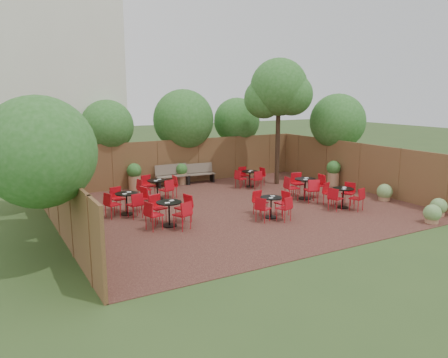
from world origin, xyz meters
TOP-DOWN VIEW (x-y plane):
  - ground at (0.00, 0.00)m, footprint 80.00×80.00m
  - courtyard_paving at (0.00, 0.00)m, footprint 12.00×10.00m
  - fence_back at (0.00, 5.00)m, footprint 12.00×0.08m
  - fence_left at (-6.00, 0.00)m, footprint 0.08×10.00m
  - fence_right at (6.00, 0.00)m, footprint 0.08×10.00m
  - neighbour_building at (-4.50, 8.00)m, footprint 5.00×4.00m
  - overhang_foliage at (-1.43, 2.72)m, footprint 15.84×10.76m
  - courtyard_tree at (3.73, 2.68)m, footprint 2.68×2.58m
  - park_bench_left at (-0.53, 4.63)m, footprint 1.54×0.55m
  - park_bench_right at (0.78, 4.62)m, footprint 1.45×0.56m
  - bistro_tables at (-0.05, 0.24)m, footprint 8.51×6.12m
  - planters at (-0.26, 3.60)m, footprint 11.21×4.19m
  - low_shrubs at (5.08, -3.46)m, footprint 1.63×3.35m

SIDE VIEW (x-z plane):
  - ground at x=0.00m, z-range 0.00..0.00m
  - courtyard_paving at x=0.00m, z-range 0.00..0.02m
  - low_shrubs at x=5.08m, z-range 0.00..0.63m
  - bistro_tables at x=-0.05m, z-range -0.01..0.91m
  - park_bench_right at x=0.78m, z-range 0.03..0.91m
  - park_bench_left at x=-0.53m, z-range 0.03..0.98m
  - planters at x=-0.26m, z-range 0.04..1.16m
  - fence_back at x=0.00m, z-range 0.00..2.00m
  - fence_left at x=-6.00m, z-range 0.00..2.00m
  - fence_right at x=6.00m, z-range 0.00..2.00m
  - overhang_foliage at x=-1.43m, z-range 1.35..4.13m
  - neighbour_building at x=-4.50m, z-range 0.00..8.00m
  - courtyard_tree at x=3.73m, z-range 1.36..6.88m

